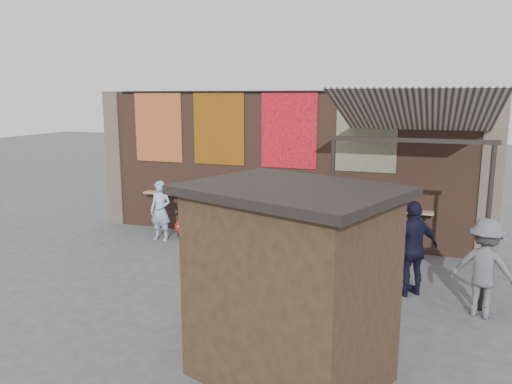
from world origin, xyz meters
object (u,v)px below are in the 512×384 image
scooter_stool_5 (290,231)px  scooter_stool_7 (338,237)px  scooter_stool_2 (224,226)px  scooter_stool_8 (361,239)px  diner_left (161,211)px  market_stall (290,289)px  scooter_stool_4 (267,230)px  shopper_navy (413,249)px  shopper_tan (309,239)px  shelf_box (284,197)px  scooter_stool_6 (314,236)px  scooter_stool_1 (204,224)px  scooter_stool_3 (245,228)px  shopper_grey (485,268)px  diner_right (207,212)px  scooter_stool_0 (186,223)px

scooter_stool_5 → scooter_stool_7: (1.28, -0.03, -0.04)m
scooter_stool_2 → scooter_stool_8: size_ratio=1.02×
diner_left → market_stall: (5.20, -5.33, 0.49)m
scooter_stool_4 → shopper_navy: bearing=-30.5°
scooter_stool_5 → scooter_stool_4: bearing=-175.2°
scooter_stool_2 → diner_left: diner_left is taller
scooter_stool_7 → shopper_tan: (-0.29, -1.83, 0.44)m
shelf_box → scooter_stool_8: (2.09, -0.25, -0.88)m
diner_left → shopper_navy: shopper_navy is taller
scooter_stool_7 → shopper_navy: 2.98m
scooter_stool_6 → scooter_stool_8: size_ratio=0.90×
scooter_stool_1 → scooter_stool_8: scooter_stool_1 is taller
shelf_box → scooter_stool_3: bearing=-163.4°
diner_left → shopper_grey: 8.19m
scooter_stool_1 → diner_right: 0.35m
scooter_stool_5 → shopper_navy: 3.93m
scooter_stool_8 → diner_right: 4.22m
scooter_stool_1 → shopper_grey: 7.42m
scooter_stool_6 → shopper_grey: shopper_grey is taller
scooter_stool_2 → shopper_grey: (6.23, -2.79, 0.50)m
scooter_stool_1 → shopper_tan: bearing=-27.9°
scooter_stool_0 → scooter_stool_1: scooter_stool_1 is taller
scooter_stool_0 → shopper_navy: 6.64m
diner_left → scooter_stool_6: bearing=7.1°
scooter_stool_6 → scooter_stool_1: bearing=-179.0°
scooter_stool_5 → scooter_stool_0: bearing=179.7°
shelf_box → scooter_stool_5: (0.25, -0.28, -0.84)m
shopper_navy → market_stall: market_stall is taller
diner_right → shopper_tan: 3.83m
scooter_stool_0 → scooter_stool_6: size_ratio=1.05×
shelf_box → scooter_stool_1: 2.37m
scooter_stool_2 → scooter_stool_0: bearing=176.2°
scooter_stool_3 → market_stall: market_stall is taller
scooter_stool_4 → scooter_stool_5: (0.61, 0.05, 0.01)m
scooter_stool_6 → scooter_stool_8: (1.19, 0.03, 0.04)m
scooter_stool_7 → shopper_navy: bearing=-50.0°
scooter_stool_4 → shopper_tan: 2.45m
scooter_stool_6 → market_stall: market_stall is taller
diner_left → diner_right: 1.25m
scooter_stool_8 → shopper_grey: shopper_grey is taller
shelf_box → scooter_stool_6: shelf_box is taller
shelf_box → shopper_navy: shopper_navy is taller
diner_right → shopper_grey: size_ratio=0.83×
scooter_stool_0 → scooter_stool_4: size_ratio=0.88×
scooter_stool_0 → scooter_stool_6: 3.69m
scooter_stool_2 → shopper_grey: 6.85m
scooter_stool_7 → shopper_tan: shopper_tan is taller
scooter_stool_8 → scooter_stool_6: bearing=-178.8°
diner_right → scooter_stool_5: bearing=-30.7°
shopper_grey → market_stall: bearing=66.4°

